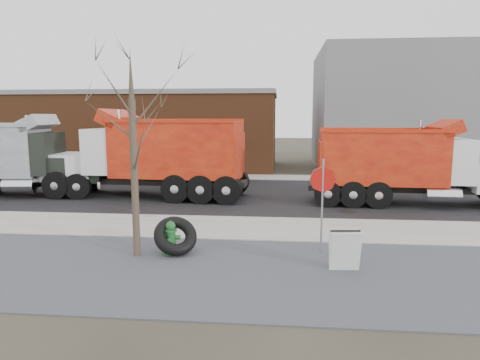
# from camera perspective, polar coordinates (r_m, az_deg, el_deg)

# --- Properties ---
(ground) EXTENTS (120.00, 120.00, 0.00)m
(ground) POSITION_cam_1_polar(r_m,az_deg,el_deg) (13.41, 3.35, -7.01)
(ground) COLOR #383328
(ground) RESTS_ON ground
(gravel_verge) EXTENTS (60.00, 5.00, 0.03)m
(gravel_verge) POSITION_cam_1_polar(r_m,az_deg,el_deg) (10.08, 2.59, -12.22)
(gravel_verge) COLOR slate
(gravel_verge) RESTS_ON ground
(sidewalk) EXTENTS (60.00, 2.50, 0.06)m
(sidewalk) POSITION_cam_1_polar(r_m,az_deg,el_deg) (13.65, 3.39, -6.61)
(sidewalk) COLOR #9E9B93
(sidewalk) RESTS_ON ground
(curb) EXTENTS (60.00, 0.15, 0.11)m
(curb) POSITION_cam_1_polar(r_m,az_deg,el_deg) (14.90, 3.58, -5.22)
(curb) COLOR #9E9B93
(curb) RESTS_ON ground
(road) EXTENTS (60.00, 9.40, 0.02)m
(road) POSITION_cam_1_polar(r_m,az_deg,el_deg) (19.55, 4.04, -2.06)
(road) COLOR black
(road) RESTS_ON ground
(far_sidewalk) EXTENTS (60.00, 2.00, 0.06)m
(far_sidewalk) POSITION_cam_1_polar(r_m,az_deg,el_deg) (25.18, 4.37, 0.34)
(far_sidewalk) COLOR #9E9B93
(far_sidewalk) RESTS_ON ground
(building_grey) EXTENTS (12.00, 10.00, 8.00)m
(building_grey) POSITION_cam_1_polar(r_m,az_deg,el_deg) (32.08, 21.16, 8.66)
(building_grey) COLOR slate
(building_grey) RESTS_ON ground
(building_brick) EXTENTS (20.20, 8.20, 5.30)m
(building_brick) POSITION_cam_1_polar(r_m,az_deg,el_deg) (31.71, -13.89, 6.56)
(building_brick) COLOR brown
(building_brick) RESTS_ON ground
(bare_tree) EXTENTS (3.20, 3.20, 5.20)m
(bare_tree) POSITION_cam_1_polar(r_m,az_deg,el_deg) (10.95, -14.13, 6.75)
(bare_tree) COLOR #382D23
(bare_tree) RESTS_ON ground
(fire_hydrant) EXTENTS (0.51, 0.50, 0.90)m
(fire_hydrant) POSITION_cam_1_polar(r_m,az_deg,el_deg) (11.37, -9.21, -7.80)
(fire_hydrant) COLOR #26662D
(fire_hydrant) RESTS_ON ground
(truck_tire) EXTENTS (1.47, 1.42, 1.04)m
(truck_tire) POSITION_cam_1_polar(r_m,az_deg,el_deg) (11.34, -8.60, -7.36)
(truck_tire) COLOR black
(truck_tire) RESTS_ON ground
(stop_sign) EXTENTS (0.68, 0.05, 2.50)m
(stop_sign) POSITION_cam_1_polar(r_m,az_deg,el_deg) (11.29, 10.95, -1.15)
(stop_sign) COLOR gray
(stop_sign) RESTS_ON ground
(sandwich_board) EXTENTS (0.73, 0.50, 0.96)m
(sandwich_board) POSITION_cam_1_polar(r_m,az_deg,el_deg) (10.32, 13.78, -9.06)
(sandwich_board) COLOR silver
(sandwich_board) RESTS_ON ground
(dump_truck_red_a) EXTENTS (8.50, 2.67, 3.42)m
(dump_truck_red_a) POSITION_cam_1_polar(r_m,az_deg,el_deg) (18.57, 21.41, 2.21)
(dump_truck_red_a) COLOR black
(dump_truck_red_a) RESTS_ON ground
(dump_truck_red_b) EXTENTS (9.22, 3.14, 3.83)m
(dump_truck_red_b) POSITION_cam_1_polar(r_m,az_deg,el_deg) (19.27, -11.69, 3.45)
(dump_truck_red_b) COLOR black
(dump_truck_red_b) RESTS_ON ground
(dump_truck_grey) EXTENTS (8.17, 3.31, 3.62)m
(dump_truck_grey) POSITION_cam_1_polar(r_m,az_deg,el_deg) (22.02, -28.62, 2.93)
(dump_truck_grey) COLOR black
(dump_truck_grey) RESTS_ON ground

